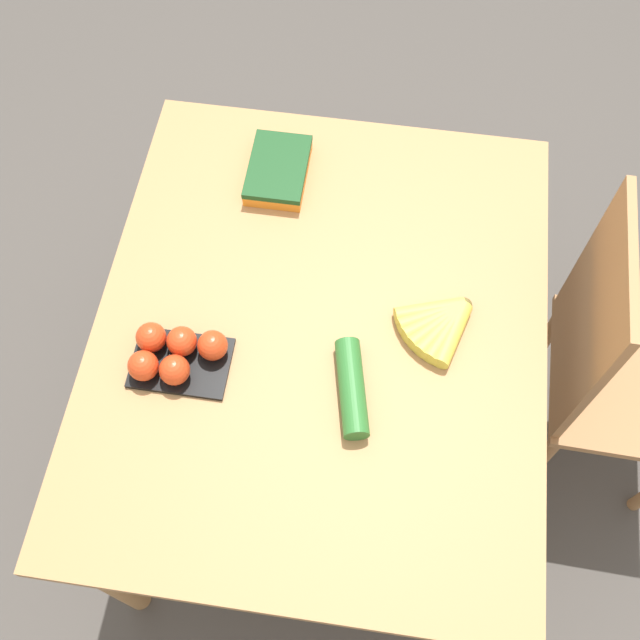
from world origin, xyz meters
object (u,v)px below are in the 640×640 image
at_px(banana_bunch, 440,323).
at_px(cucumber_near, 352,388).
at_px(chair, 609,366).
at_px(tomato_pack, 174,354).
at_px(carrot_bag, 278,169).

xyz_separation_m(banana_bunch, cucumber_near, (0.18, -0.17, 0.01)).
distance_m(chair, tomato_pack, 1.07).
bearing_deg(banana_bunch, cucumber_near, -43.41).
relative_size(banana_bunch, cucumber_near, 0.80).
xyz_separation_m(banana_bunch, carrot_bag, (-0.36, -0.41, 0.01)).
height_order(banana_bunch, cucumber_near, cucumber_near).
height_order(chair, tomato_pack, chair).
bearing_deg(carrot_bag, banana_bunch, 49.27).
height_order(chair, carrot_bag, chair).
distance_m(tomato_pack, cucumber_near, 0.38).
bearing_deg(tomato_pack, cucumber_near, 87.10).
relative_size(tomato_pack, cucumber_near, 0.97).
relative_size(tomato_pack, carrot_bag, 1.03).
xyz_separation_m(tomato_pack, carrot_bag, (-0.52, 0.13, -0.01)).
relative_size(banana_bunch, carrot_bag, 0.85).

